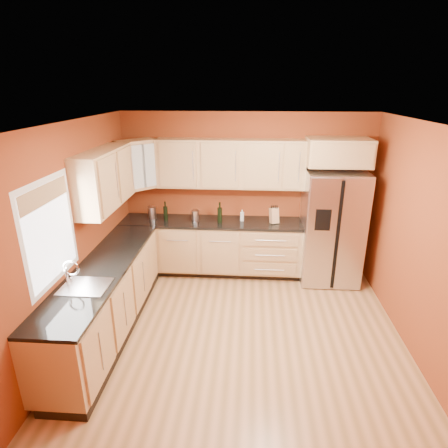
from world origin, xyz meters
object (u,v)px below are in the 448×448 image
at_px(canister_left, 152,213).
at_px(knife_block, 274,215).
at_px(refrigerator, 331,227).
at_px(soap_dispenser, 242,215).
at_px(wine_bottle_a, 165,211).

height_order(canister_left, knife_block, knife_block).
relative_size(refrigerator, soap_dispenser, 9.75).
bearing_deg(knife_block, refrigerator, -24.38).
bearing_deg(canister_left, wine_bottle_a, -12.52).
distance_m(wine_bottle_a, soap_dispenser, 1.23).
height_order(wine_bottle_a, soap_dispenser, wine_bottle_a).
xyz_separation_m(refrigerator, soap_dispenser, (-1.40, 0.11, 0.12)).
height_order(refrigerator, canister_left, refrigerator).
xyz_separation_m(wine_bottle_a, soap_dispenser, (1.23, 0.05, -0.06)).
bearing_deg(wine_bottle_a, canister_left, 167.48).
xyz_separation_m(canister_left, wine_bottle_a, (0.23, -0.05, 0.05)).
distance_m(canister_left, soap_dispenser, 1.47).
distance_m(refrigerator, canister_left, 2.87).
bearing_deg(canister_left, soap_dispenser, 0.08).
relative_size(refrigerator, canister_left, 8.79).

